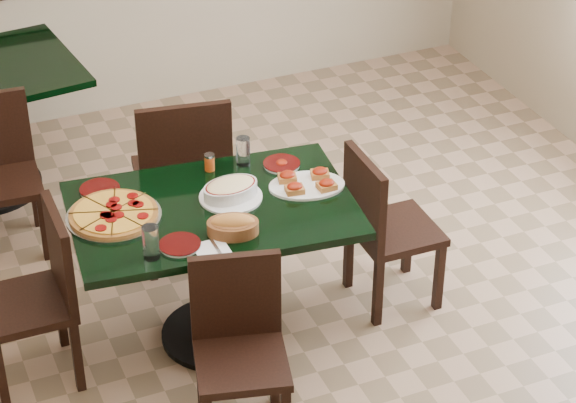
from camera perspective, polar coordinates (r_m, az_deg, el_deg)
name	(u,v)px	position (r m, az deg, el deg)	size (l,w,h in m)	color
floor	(277,360)	(5.35, -0.55, -8.04)	(5.50, 5.50, 0.00)	#937055
main_table	(214,240)	(5.16, -3.80, -1.95)	(1.35, 0.95, 0.75)	black
chair_far	(184,171)	(5.69, -5.33, 1.54)	(0.53, 0.53, 0.99)	black
chair_near	(239,340)	(4.76, -2.51, -7.02)	(0.47, 0.47, 0.83)	black
chair_right	(382,223)	(5.45, 4.79, -1.07)	(0.40, 0.40, 0.85)	black
chair_left	(41,289)	(5.11, -12.42, -4.37)	(0.40, 0.40, 0.86)	black
pepperoni_pizza	(114,214)	(5.02, -8.85, -0.64)	(0.42, 0.42, 0.04)	#B8B9BF
lasagna_casserole	(230,190)	(5.08, -2.94, 0.61)	(0.29, 0.29, 0.09)	silver
bread_basket	(233,226)	(4.85, -2.82, -1.23)	(0.26, 0.22, 0.10)	brown
bruschetta_platter	(307,183)	(5.17, 0.96, 0.96)	(0.40, 0.32, 0.05)	silver
side_plate_near	(180,245)	(4.80, -5.51, -2.20)	(0.18, 0.18, 0.02)	silver
side_plate_far_r	(282,164)	(5.34, -0.33, 1.93)	(0.18, 0.18, 0.03)	silver
side_plate_far_l	(100,189)	(5.22, -9.54, 0.61)	(0.19, 0.19, 0.02)	silver
napkin_setting	(212,249)	(4.77, -3.86, -2.44)	(0.14, 0.14, 0.01)	silver
water_glass_a	(243,151)	(5.32, -2.29, 2.56)	(0.07, 0.07, 0.14)	white
water_glass_b	(151,242)	(4.71, -6.98, -2.08)	(0.07, 0.07, 0.15)	white
pepper_shaker	(209,162)	(5.30, -4.01, 2.02)	(0.05, 0.05, 0.09)	#B54F13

